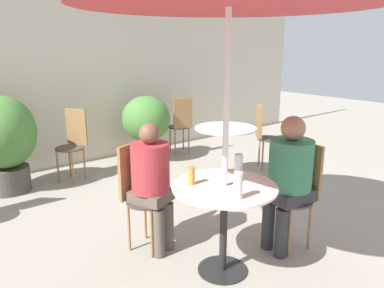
{
  "coord_description": "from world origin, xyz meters",
  "views": [
    {
      "loc": [
        -2.1,
        -2.05,
        1.81
      ],
      "look_at": [
        -0.2,
        0.3,
        1.0
      ],
      "focal_mm": 35.0,
      "sensor_mm": 36.0,
      "label": 1
    }
  ],
  "objects": [
    {
      "name": "seated_person_1",
      "position": [
        -0.45,
        0.54,
        0.7
      ],
      "size": [
        0.38,
        0.4,
        1.17
      ],
      "rotation": [
        0.0,
        0.0,
        0.38
      ],
      "color": "brown",
      "rests_on": "ground_plane"
    },
    {
      "name": "beer_glass_0",
      "position": [
        0.04,
        -0.01,
        0.84
      ],
      "size": [
        0.07,
        0.07,
        0.19
      ],
      "color": "silver",
      "rests_on": "cafe_table_near"
    },
    {
      "name": "potted_plant_0",
      "position": [
        -1.1,
        2.86,
        0.69
      ],
      "size": [
        0.78,
        0.78,
        1.21
      ],
      "color": "#47423D",
      "rests_on": "ground_plane"
    },
    {
      "name": "ground_plane",
      "position": [
        0.0,
        0.0,
        0.0
      ],
      "size": [
        20.0,
        20.0,
        0.0
      ],
      "primitive_type": "plane",
      "color": "gray"
    },
    {
      "name": "potted_plant_1",
      "position": [
        0.93,
        2.82,
        0.62
      ],
      "size": [
        0.75,
        0.75,
        1.04
      ],
      "color": "#93664C",
      "rests_on": "ground_plane"
    },
    {
      "name": "bistro_chair_1",
      "position": [
        -0.51,
        0.68,
        0.57
      ],
      "size": [
        0.41,
        0.42,
        0.97
      ],
      "rotation": [
        0.0,
        0.0,
        0.38
      ],
      "color": "#42382D",
      "rests_on": "ground_plane"
    },
    {
      "name": "bistro_chair_4",
      "position": [
        1.58,
        2.78,
        0.57
      ],
      "size": [
        0.39,
        0.41,
        0.97
      ],
      "rotation": [
        0.0,
        0.0,
        2.87
      ],
      "color": "#42382D",
      "rests_on": "ground_plane"
    },
    {
      "name": "beer_glass_2",
      "position": [
        -0.3,
        -0.34,
        0.85
      ],
      "size": [
        0.07,
        0.07,
        0.19
      ],
      "color": "silver",
      "rests_on": "cafe_table_near"
    },
    {
      "name": "bistro_chair_5",
      "position": [
        2.07,
        1.43,
        0.57
      ],
      "size": [
        0.43,
        0.43,
        0.97
      ],
      "rotation": [
        0.0,
        0.0,
        0.92
      ],
      "color": "#42382D",
      "rests_on": "ground_plane"
    },
    {
      "name": "bistro_chair_0",
      "position": [
        0.63,
        -0.22,
        0.57
      ],
      "size": [
        0.4,
        0.38,
        0.97
      ],
      "rotation": [
        0.0,
        0.0,
        -1.71
      ],
      "color": "#42382D",
      "rests_on": "ground_plane"
    },
    {
      "name": "beer_glass_1",
      "position": [
        -0.38,
        0.09,
        0.82
      ],
      "size": [
        0.06,
        0.06,
        0.14
      ],
      "color": "#B28433",
      "rests_on": "cafe_table_near"
    },
    {
      "name": "storefront_wall",
      "position": [
        0.0,
        3.46,
        1.5
      ],
      "size": [
        10.0,
        0.06,
        3.0
      ],
      "color": "beige",
      "rests_on": "ground_plane"
    },
    {
      "name": "seated_person_0",
      "position": [
        0.48,
        -0.19,
        0.73
      ],
      "size": [
        0.41,
        0.38,
        1.23
      ],
      "rotation": [
        0.0,
        0.0,
        4.57
      ],
      "color": "#2D2D33",
      "rests_on": "ground_plane"
    },
    {
      "name": "bistro_chair_3",
      "position": [
        -0.26,
        2.77,
        0.57
      ],
      "size": [
        0.43,
        0.42,
        0.97
      ],
      "rotation": [
        0.0,
        0.0,
        5.23
      ],
      "color": "#42382D",
      "rests_on": "ground_plane"
    },
    {
      "name": "cafe_table_near",
      "position": [
        -0.2,
        -0.1,
        0.59
      ],
      "size": [
        0.82,
        0.82,
        0.75
      ],
      "color": "black",
      "rests_on": "ground_plane"
    },
    {
      "name": "cafe_table_far",
      "position": [
        1.26,
        1.4,
        0.59
      ],
      "size": [
        0.81,
        0.81,
        0.75
      ],
      "color": "black",
      "rests_on": "ground_plane"
    }
  ]
}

